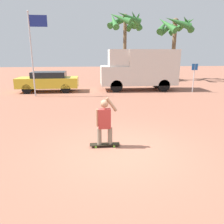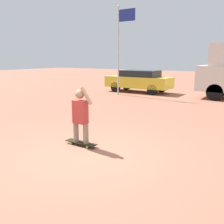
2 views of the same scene
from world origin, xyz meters
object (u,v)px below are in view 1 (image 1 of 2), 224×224
(flagpole, at_px, (33,46))
(skateboard, at_px, (105,144))
(camper_van, at_px, (140,68))
(palm_tree_near_van, at_px, (176,27))
(palm_tree_center_background, at_px, (126,22))
(parked_car_yellow, at_px, (48,81))
(street_sign, at_px, (194,74))
(person_skateboarder, at_px, (104,120))

(flagpole, bearing_deg, skateboard, -65.05)
(skateboard, bearing_deg, camper_van, 72.09)
(flagpole, bearing_deg, camper_van, 14.11)
(camper_van, relative_size, palm_tree_near_van, 0.90)
(palm_tree_center_background, bearing_deg, flagpole, -130.22)
(parked_car_yellow, distance_m, palm_tree_center_background, 10.78)
(camper_van, distance_m, parked_car_yellow, 6.92)
(palm_tree_near_van, distance_m, street_sign, 8.50)
(camper_van, bearing_deg, parked_car_yellow, -179.10)
(skateboard, bearing_deg, person_skateboarder, 180.00)
(parked_car_yellow, xyz_separation_m, palm_tree_center_background, (6.77, 6.78, 4.93))
(skateboard, relative_size, palm_tree_center_background, 0.13)
(parked_car_yellow, bearing_deg, camper_van, 0.90)
(camper_van, distance_m, palm_tree_near_van, 8.50)
(skateboard, relative_size, street_sign, 0.45)
(skateboard, height_order, street_sign, street_sign)
(person_skateboarder, bearing_deg, camper_van, 72.08)
(person_skateboarder, relative_size, flagpole, 0.28)
(palm_tree_center_background, distance_m, street_sign, 9.93)
(camper_van, bearing_deg, skateboard, -107.91)
(palm_tree_center_background, bearing_deg, parked_car_yellow, -134.93)
(person_skateboarder, distance_m, street_sign, 11.29)
(person_skateboarder, height_order, palm_tree_center_background, palm_tree_center_background)
(camper_van, height_order, palm_tree_near_van, palm_tree_near_van)
(person_skateboarder, bearing_deg, palm_tree_center_background, 79.19)
(parked_car_yellow, relative_size, palm_tree_center_background, 0.64)
(palm_tree_near_van, bearing_deg, flagpole, -147.03)
(camper_van, xyz_separation_m, parked_car_yellow, (-6.86, -0.11, -0.87))
(person_skateboarder, bearing_deg, palm_tree_near_van, 63.49)
(street_sign, bearing_deg, skateboard, -127.99)
(flagpole, bearing_deg, palm_tree_center_background, 49.78)
(camper_van, bearing_deg, flagpole, -165.89)
(palm_tree_center_background, bearing_deg, palm_tree_near_van, -7.61)
(camper_van, distance_m, flagpole, 7.67)
(skateboard, relative_size, palm_tree_near_van, 0.14)
(person_skateboarder, distance_m, palm_tree_center_background, 17.97)
(palm_tree_near_van, xyz_separation_m, palm_tree_center_background, (-4.91, 0.66, 0.48))
(camper_van, bearing_deg, street_sign, -21.63)
(palm_tree_center_background, height_order, flagpole, palm_tree_center_background)
(person_skateboarder, xyz_separation_m, camper_van, (3.34, 10.32, 0.80))
(camper_van, xyz_separation_m, street_sign, (3.61, -1.43, -0.33))
(person_skateboarder, bearing_deg, flagpole, 114.94)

